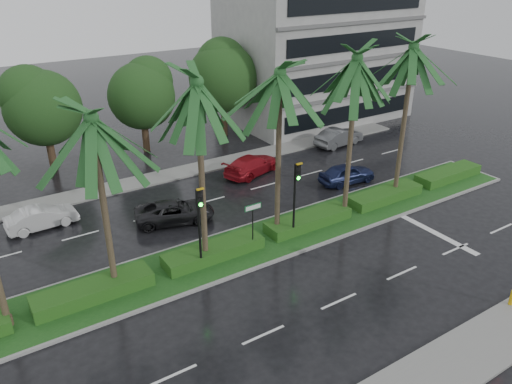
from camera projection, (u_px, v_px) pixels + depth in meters
ground at (274, 251)px, 25.79m from camera, size 120.00×120.00×0.00m
near_sidewalk at (435, 375)px, 18.01m from camera, size 40.00×2.40×0.12m
far_sidewalk at (177, 173)px, 34.88m from camera, size 40.00×2.00×0.12m
median at (264, 241)px, 26.51m from camera, size 36.00×4.00×0.15m
hedge at (264, 235)px, 26.36m from camera, size 35.20×1.40×0.60m
lane_markings at (325, 238)px, 26.95m from camera, size 34.00×13.06×0.01m
palm_row at (241, 91)px, 22.41m from camera, size 26.30×4.20×10.12m
signal_median_left at (200, 217)px, 22.77m from camera, size 0.34×0.42×4.36m
signal_median_right at (296, 189)px, 25.47m from camera, size 0.34×0.42×4.36m
street_sign at (253, 216)px, 24.76m from camera, size 0.95×0.09×2.60m
bg_trees at (160, 87)px, 37.83m from camera, size 33.03×5.60×8.09m
building at (316, 52)px, 45.26m from camera, size 16.00×10.00×12.00m
car_white at (42, 217)px, 27.75m from camera, size 1.52×3.88×1.26m
car_darkgrey at (175, 212)px, 28.40m from camera, size 3.30×4.89×1.25m
car_red at (252, 165)px, 34.71m from camera, size 3.21×4.98×1.34m
car_blue at (347, 173)px, 33.32m from camera, size 1.93×4.03×1.33m
car_grey at (339, 137)px, 39.98m from camera, size 1.93×4.43×1.42m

